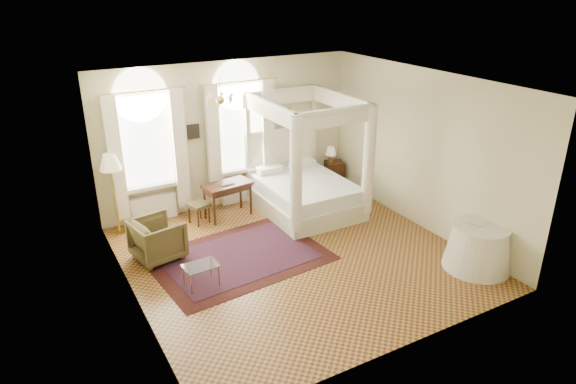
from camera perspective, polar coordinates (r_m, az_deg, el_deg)
name	(u,v)px	position (r m, az deg, el deg)	size (l,w,h in m)	color
ground	(296,257)	(9.87, 0.87, -7.18)	(6.00, 6.00, 0.00)	olive
room_walls	(296,158)	(9.05, 0.94, 3.75)	(6.00, 6.00, 6.00)	beige
window_left	(148,156)	(11.09, -15.28, 3.85)	(1.62, 0.27, 3.29)	white
window_right	(240,142)	(11.73, -5.33, 5.58)	(1.62, 0.27, 3.29)	white
chandelier	(220,99)	(9.47, -7.55, 10.23)	(0.51, 0.45, 0.50)	#AE903A
wall_pictures	(233,124)	(11.66, -6.11, 7.51)	(2.54, 0.03, 0.39)	black
canopy_bed	(306,186)	(11.52, 1.97, 0.62)	(2.00, 2.44, 2.60)	beige
nightstand	(334,174)	(13.13, 5.15, 2.06)	(0.44, 0.40, 0.63)	#3C2010
nightstand_lamp	(331,152)	(12.95, 4.78, 4.46)	(0.27, 0.27, 0.39)	#AE903A
writing_desk	(227,188)	(11.28, -6.75, 0.41)	(1.12, 0.68, 0.79)	#3C2010
laptop	(227,183)	(11.21, -6.84, 0.97)	(0.34, 0.22, 0.03)	black
stool	(199,206)	(11.18, -9.91, -1.59)	(0.51, 0.51, 0.46)	#41341B
armchair	(158,239)	(9.95, -14.28, -5.11)	(0.85, 0.87, 0.79)	#473C1E
coffee_table	(201,267)	(8.96, -9.67, -8.23)	(0.61, 0.44, 0.40)	white
floor_lamp	(111,166)	(10.79, -19.11, 2.74)	(0.44, 0.44, 1.72)	#AE903A
oriental_rug	(239,257)	(9.88, -5.49, -7.22)	(3.38, 2.57, 0.01)	#3A140E
side_table	(478,247)	(9.96, 20.40, -5.77)	(1.22, 1.22, 0.83)	silver
book	(475,225)	(9.75, 20.04, -3.48)	(0.20, 0.27, 0.02)	black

